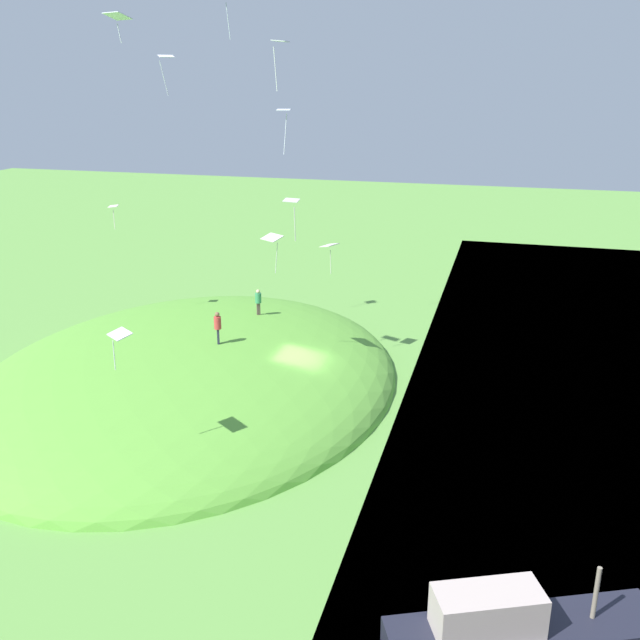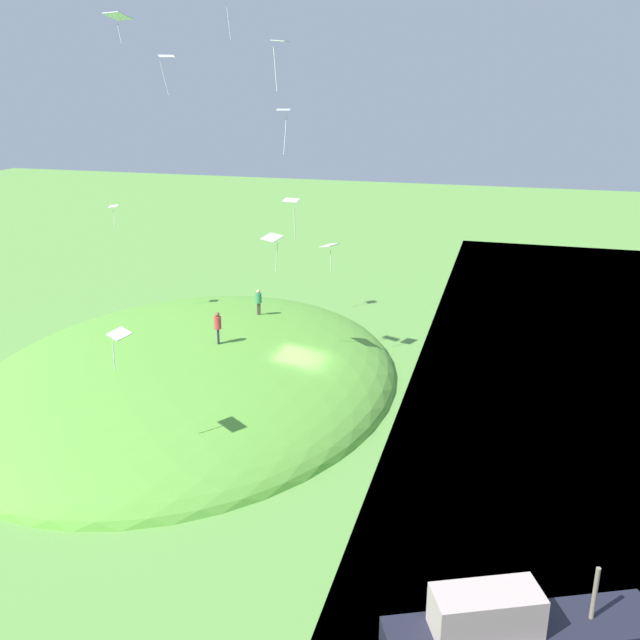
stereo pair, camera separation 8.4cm
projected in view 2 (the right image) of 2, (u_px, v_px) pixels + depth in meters
The scene contains 15 objects.
ground_plane at pixel (302, 393), 37.67m from camera, with size 160.00×160.00×0.00m, color #639E44.
grass_hill at pixel (190, 381), 39.18m from camera, with size 22.56×27.98×5.07m, color #60A73B.
boat_on_lake at pixel (515, 634), 20.25m from camera, with size 8.17×4.99×2.85m.
person_on_hilltop at pixel (218, 324), 37.28m from camera, with size 0.49×0.49×1.78m.
person_with_child at pixel (258, 299), 42.63m from camera, with size 0.53×0.53×1.58m.
kite_0 at pixel (118, 17), 30.67m from camera, with size 1.37×1.17×1.23m.
kite_1 at pixel (114, 207), 41.03m from camera, with size 0.76×0.90×1.36m.
kite_2 at pixel (330, 246), 39.36m from camera, with size 1.02×1.19×1.71m.
kite_3 at pixel (284, 115), 31.71m from camera, with size 0.67×0.52×2.00m.
kite_4 at pixel (227, 0), 37.11m from camera, with size 0.82×1.07×2.12m.
kite_5 at pixel (280, 45), 29.85m from camera, with size 0.65×0.90×2.07m.
kite_6 at pixel (166, 59), 39.19m from camera, with size 1.02×0.99×2.16m.
kite_7 at pixel (272, 239), 35.73m from camera, with size 1.27×1.16×2.02m.
kite_8 at pixel (292, 202), 32.05m from camera, with size 0.81×1.05×1.88m.
kite_9 at pixel (119, 335), 26.41m from camera, with size 1.14×1.07×1.52m.
Camera 2 is at (-10.05, 32.85, 15.98)m, focal length 39.62 mm.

